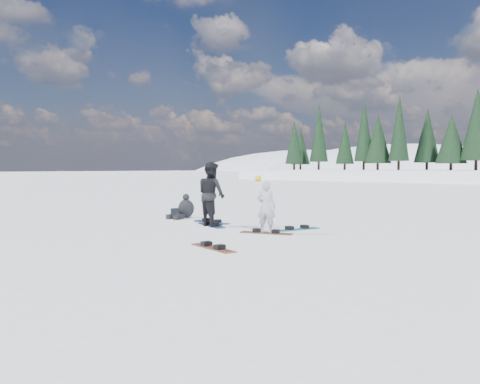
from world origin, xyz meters
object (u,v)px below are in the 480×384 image
object	(u,v)px
gear_bag	(178,212)
snowboarder_man	(211,194)
snowboarder_woman	(266,207)
snowboard_loose_b	(213,248)
snowboard_loose_c	(212,222)
seated_rider	(185,209)
snowboard_loose_a	(297,229)

from	to	relation	value
gear_bag	snowboarder_man	bearing A→B (deg)	-22.07
snowboarder_woman	snowboard_loose_b	xyz separation A→B (m)	(0.61, -2.72, -0.75)
snowboarder_woman	snowboard_loose_c	size ratio (longest dim) A/B	1.09
snowboard_loose_c	snowboarder_man	bearing A→B (deg)	-43.52
gear_bag	seated_rider	bearing A→B (deg)	-20.20
snowboard_loose_a	snowboarder_man	bearing A→B (deg)	130.04
snowboarder_man	gear_bag	bearing A→B (deg)	-9.93
seated_rider	snowboard_loose_b	size ratio (longest dim) A/B	0.75
snowboarder_woman	gear_bag	size ratio (longest dim) A/B	3.64
snowboarder_man	snowboard_loose_b	size ratio (longest dim) A/B	1.36
snowboarder_man	snowboard_loose_c	size ratio (longest dim) A/B	1.36
seated_rider	gear_bag	world-z (taller)	seated_rider
snowboarder_man	seated_rider	bearing A→B (deg)	-10.48
snowboarder_woman	snowboard_loose_b	size ratio (longest dim) A/B	1.09
snowboarder_woman	snowboard_loose_a	bearing A→B (deg)	-120.03
snowboard_loose_c	snowboard_loose_b	bearing A→B (deg)	-42.46
seated_rider	snowboard_loose_a	world-z (taller)	seated_rider
snowboarder_man	snowboard_loose_b	xyz separation A→B (m)	(3.00, -2.92, -1.00)
snowboarder_woman	snowboard_loose_a	xyz separation A→B (m)	(0.20, 1.24, -0.75)
snowboarder_man	snowboard_loose_b	distance (m)	4.31
snowboard_loose_b	snowboard_loose_c	size ratio (longest dim) A/B	1.00
snowboarder_man	gear_bag	xyz separation A→B (m)	(-3.08, 1.25, -0.87)
snowboarder_woman	gear_bag	world-z (taller)	snowboarder_woman
snowboarder_woman	seated_rider	size ratio (longest dim) A/B	1.46
seated_rider	snowboard_loose_b	bearing A→B (deg)	-49.47
snowboard_loose_c	seated_rider	bearing A→B (deg)	170.24
gear_bag	snowboard_loose_c	distance (m)	2.55
snowboarder_man	snowboard_loose_a	size ratio (longest dim) A/B	1.36
seated_rider	gear_bag	bearing A→B (deg)	146.35
seated_rider	snowboard_loose_a	distance (m)	4.98
snowboarder_man	snowboard_loose_c	distance (m)	1.33
gear_bag	snowboard_loose_c	size ratio (longest dim) A/B	0.30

